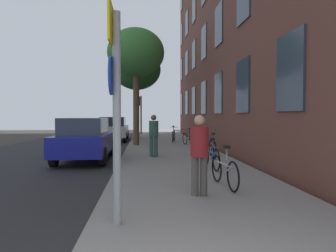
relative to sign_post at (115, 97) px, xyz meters
The scene contains 17 objects.
ground_plane 12.49m from the sign_post, 98.54° to the left, with size 41.80×41.80×0.00m, color #332D28.
road_asphalt 12.96m from the sign_post, 107.87° to the left, with size 7.00×38.00×0.01m, color #232326.
sidewalk 12.45m from the sign_post, 82.20° to the left, with size 4.20×38.00×0.12m, color gray.
sign_post is the anchor object (origin of this frame).
traffic_light 22.66m from the sign_post, 89.72° to the left, with size 0.43×0.24×3.34m.
tree_near 12.57m from the sign_post, 89.90° to the left, with size 3.06×3.06×6.29m.
tree_far 18.70m from the sign_post, 90.18° to the left, with size 3.54×3.54×6.53m.
bicycle_0 3.45m from the sign_post, 44.56° to the left, with size 0.42×1.66×0.94m.
bicycle_1 5.40m from the sign_post, 61.95° to the left, with size 0.42×1.70×0.93m.
bicycle_2 7.76m from the sign_post, 66.43° to the left, with size 0.42×1.75×0.95m.
bicycle_3 9.96m from the sign_post, 72.36° to the left, with size 0.44×1.74×0.96m.
bicycle_4 12.21m from the sign_post, 76.50° to the left, with size 0.55×1.64×0.95m.
bicycle_5 14.44m from the sign_post, 80.93° to the left, with size 0.48×1.66×0.98m.
pedestrian_0 2.32m from the sign_post, 44.26° to the left, with size 0.46×0.46×1.60m.
pedestrian_1 7.49m from the sign_post, 83.73° to the left, with size 0.45×0.45×1.63m.
car_0 7.55m from the sign_post, 103.72° to the left, with size 1.84×4.21×1.62m.
car_1 16.62m from the sign_post, 95.60° to the left, with size 1.91×4.12×1.62m.
Camera 1 is at (-0.16, -1.70, 1.71)m, focal length 32.78 mm.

